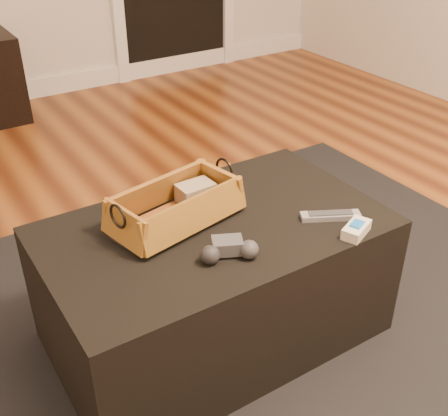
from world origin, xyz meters
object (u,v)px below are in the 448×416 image
wicker_basket (176,208)px  silver_remote (330,216)px  ottoman (215,281)px  game_controller (229,250)px  cream_gadget (356,229)px  tv_remote (174,219)px

wicker_basket → silver_remote: wicker_basket is taller
ottoman → silver_remote: (0.31, -0.16, 0.22)m
game_controller → cream_gadget: size_ratio=1.46×
wicker_basket → game_controller: (0.03, -0.23, -0.02)m
wicker_basket → cream_gadget: bearing=-40.3°
wicker_basket → cream_gadget: size_ratio=3.77×
tv_remote → silver_remote: 0.46m
ottoman → tv_remote: (-0.10, 0.06, 0.23)m
game_controller → silver_remote: game_controller is taller
tv_remote → game_controller: 0.22m
silver_remote → cream_gadget: cream_gadget is taller
ottoman → cream_gadget: 0.46m
ottoman → cream_gadget: (0.31, -0.26, 0.23)m
cream_gadget → wicker_basket: bearing=139.7°
tv_remote → silver_remote: bearing=-45.1°
game_controller → ottoman: bearing=71.3°
tv_remote → silver_remote: (0.41, -0.21, -0.02)m
ottoman → game_controller: (-0.05, -0.16, 0.24)m
game_controller → wicker_basket: bearing=97.7°
ottoman → game_controller: bearing=-108.7°
ottoman → wicker_basket: size_ratio=2.35×
wicker_basket → game_controller: bearing=-82.3°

